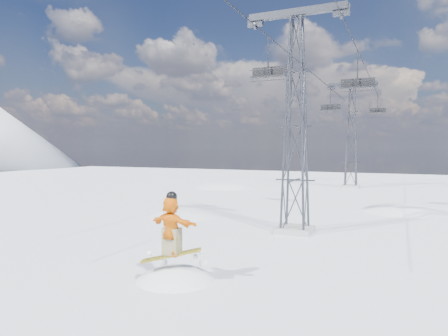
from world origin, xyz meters
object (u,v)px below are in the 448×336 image
Objects in this scene: lift_tower_near at (296,127)px; lift_tower_far at (351,138)px; snowboarder_jump at (176,326)px; lift_chair_near at (268,73)px.

lift_tower_near is 1.00× the size of lift_tower_far.
lift_tower_near is 11.47m from snowboarder_jump.
lift_tower_far reaches higher than lift_chair_near.
lift_chair_near is (-2.20, -22.70, 3.31)m from lift_tower_far.
lift_tower_near is 4.41× the size of lift_chair_near.
lift_tower_near is at bearing -90.00° from lift_tower_far.
snowboarder_jump is at bearing -101.87° from lift_tower_near.
lift_tower_near is 25.00m from lift_tower_far.
lift_tower_far reaches higher than snowboarder_jump.
lift_tower_near reaches higher than lift_chair_near.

